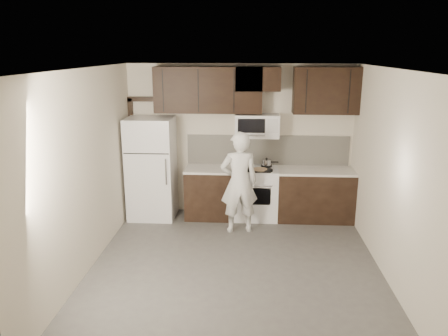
# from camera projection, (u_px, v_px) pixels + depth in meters

# --- Properties ---
(floor) EXTENTS (4.50, 4.50, 0.00)m
(floor) POSITION_uv_depth(u_px,v_px,m) (235.00, 268.00, 6.04)
(floor) COLOR #4E4C4A
(floor) RESTS_ON ground
(back_wall) EXTENTS (4.00, 0.00, 4.00)m
(back_wall) POSITION_uv_depth(u_px,v_px,m) (240.00, 140.00, 7.85)
(back_wall) COLOR beige
(back_wall) RESTS_ON ground
(ceiling) EXTENTS (4.50, 4.50, 0.00)m
(ceiling) POSITION_uv_depth(u_px,v_px,m) (236.00, 69.00, 5.33)
(ceiling) COLOR white
(ceiling) RESTS_ON back_wall
(counter_run) EXTENTS (2.95, 0.64, 0.91)m
(counter_run) POSITION_uv_depth(u_px,v_px,m) (273.00, 193.00, 7.75)
(counter_run) COLOR black
(counter_run) RESTS_ON floor
(stove) EXTENTS (0.76, 0.66, 0.94)m
(stove) POSITION_uv_depth(u_px,v_px,m) (256.00, 193.00, 7.77)
(stove) COLOR white
(stove) RESTS_ON floor
(backsplash) EXTENTS (2.90, 0.02, 0.54)m
(backsplash) POSITION_uv_depth(u_px,v_px,m) (268.00, 150.00, 7.86)
(backsplash) COLOR beige
(backsplash) RESTS_ON counter_run
(upper_cabinets) EXTENTS (3.48, 0.35, 0.78)m
(upper_cabinets) POSITION_uv_depth(u_px,v_px,m) (252.00, 89.00, 7.43)
(upper_cabinets) COLOR black
(upper_cabinets) RESTS_ON back_wall
(microwave) EXTENTS (0.76, 0.42, 0.40)m
(microwave) POSITION_uv_depth(u_px,v_px,m) (257.00, 126.00, 7.57)
(microwave) COLOR white
(microwave) RESTS_ON upper_cabinets
(refrigerator) EXTENTS (0.80, 0.76, 1.80)m
(refrigerator) POSITION_uv_depth(u_px,v_px,m) (152.00, 168.00, 7.72)
(refrigerator) COLOR white
(refrigerator) RESTS_ON floor
(door_trim) EXTENTS (0.50, 0.08, 2.12)m
(door_trim) POSITION_uv_depth(u_px,v_px,m) (135.00, 145.00, 7.96)
(door_trim) COLOR black
(door_trim) RESTS_ON floor
(saucepan) EXTENTS (0.30, 0.17, 0.16)m
(saucepan) POSITION_uv_depth(u_px,v_px,m) (267.00, 163.00, 7.77)
(saucepan) COLOR silver
(saucepan) RESTS_ON stove
(baking_tray) EXTENTS (0.37, 0.28, 0.02)m
(baking_tray) POSITION_uv_depth(u_px,v_px,m) (260.00, 170.00, 7.51)
(baking_tray) COLOR black
(baking_tray) RESTS_ON counter_run
(pizza) EXTENTS (0.25, 0.25, 0.02)m
(pizza) POSITION_uv_depth(u_px,v_px,m) (260.00, 169.00, 7.51)
(pizza) COLOR beige
(pizza) RESTS_ON baking_tray
(person) EXTENTS (0.68, 0.51, 1.68)m
(person) POSITION_uv_depth(u_px,v_px,m) (239.00, 183.00, 7.08)
(person) COLOR silver
(person) RESTS_ON floor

